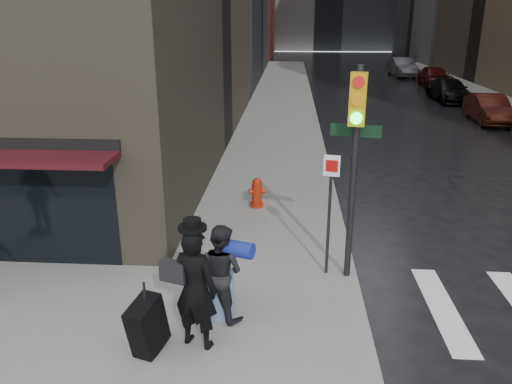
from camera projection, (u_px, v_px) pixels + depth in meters
ground at (255, 332)px, 8.74m from camera, size 140.00×140.00×0.00m
sidewalk_left at (282, 95)px, 34.09m from camera, size 4.00×50.00×0.15m
sidewalk_right at (485, 97)px, 33.23m from camera, size 3.00×50.00×0.15m
man_overcoat at (185, 294)px, 7.84m from camera, size 1.45×1.05×2.26m
man_jeans at (221, 271)px, 8.67m from camera, size 1.19×1.10×1.77m
traffic_light at (353, 148)px, 9.36m from camera, size 1.05×0.56×4.25m
fire_hydrant at (257, 194)px, 13.93m from camera, size 0.48×0.37×0.84m
parked_car_2 at (489, 109)px, 25.52m from camera, size 1.65×4.32×1.40m
parked_car_3 at (449, 90)px, 31.89m from camera, size 2.01×4.81×1.39m
parked_car_4 at (434, 77)px, 38.16m from camera, size 2.00×4.66×1.57m
parked_car_5 at (402, 67)px, 44.58m from camera, size 2.12×5.13×1.65m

